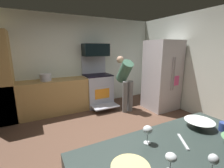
% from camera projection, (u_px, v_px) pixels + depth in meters
% --- Properties ---
extents(ground_plane, '(5.20, 4.80, 0.02)m').
position_uv_depth(ground_plane, '(114.00, 144.00, 2.89)').
color(ground_plane, brown).
extents(wall_back, '(5.20, 0.12, 2.60)m').
position_uv_depth(wall_back, '(77.00, 62.00, 4.61)').
color(wall_back, silver).
rests_on(wall_back, ground).
extents(wall_right, '(0.12, 4.80, 2.60)m').
position_uv_depth(wall_right, '(207.00, 66.00, 3.75)').
color(wall_right, silver).
rests_on(wall_right, ground).
extents(lower_cabinet_run, '(2.40, 0.60, 0.90)m').
position_uv_depth(lower_cabinet_run, '(48.00, 98.00, 4.09)').
color(lower_cabinet_run, '#B0874D').
rests_on(lower_cabinet_run, ground).
extents(oven_range, '(0.76, 1.03, 1.48)m').
position_uv_depth(oven_range, '(98.00, 89.00, 4.70)').
color(oven_range, '#B1B4C4').
rests_on(oven_range, ground).
extents(microwave, '(0.74, 0.38, 0.35)m').
position_uv_depth(microwave, '(96.00, 50.00, 4.52)').
color(microwave, black).
rests_on(microwave, oven_range).
extents(refrigerator, '(0.83, 0.78, 1.92)m').
position_uv_depth(refrigerator, '(162.00, 75.00, 4.40)').
color(refrigerator, '#C1B7BB').
rests_on(refrigerator, ground).
extents(person_cook, '(0.31, 0.64, 1.49)m').
position_uv_depth(person_cook, '(125.00, 79.00, 4.27)').
color(person_cook, slate).
rests_on(person_cook, ground).
extents(mixing_bowl_prep, '(0.29, 0.29, 0.07)m').
position_uv_depth(mixing_bowl_prep, '(199.00, 124.00, 1.65)').
color(mixing_bowl_prep, white).
rests_on(mixing_bowl_prep, counter_island).
extents(wine_glass_near, '(0.08, 0.08, 0.17)m').
position_uv_depth(wine_glass_near, '(148.00, 130.00, 1.35)').
color(wine_glass_near, silver).
rests_on(wine_glass_near, counter_island).
extents(wine_glass_mid, '(0.06, 0.06, 0.15)m').
position_uv_depth(wine_glass_mid, '(213.00, 160.00, 1.02)').
color(wine_glass_mid, silver).
rests_on(wine_glass_mid, counter_island).
extents(wine_glass_far, '(0.08, 0.08, 0.14)m').
position_uv_depth(wine_glass_far, '(171.00, 158.00, 1.04)').
color(wine_glass_far, silver).
rests_on(wine_glass_far, counter_island).
extents(mug_coffee, '(0.10, 0.10, 0.09)m').
position_uv_depth(mug_coffee, '(224.00, 127.00, 1.57)').
color(mug_coffee, '#2F438B').
rests_on(mug_coffee, counter_island).
extents(knife_chef, '(0.15, 0.22, 0.01)m').
position_uv_depth(knife_chef, '(183.00, 141.00, 1.40)').
color(knife_chef, '#B7BABF').
rests_on(knife_chef, counter_island).
extents(stock_pot, '(0.28, 0.28, 0.18)m').
position_uv_depth(stock_pot, '(46.00, 77.00, 3.96)').
color(stock_pot, silver).
rests_on(stock_pot, lower_cabinet_run).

